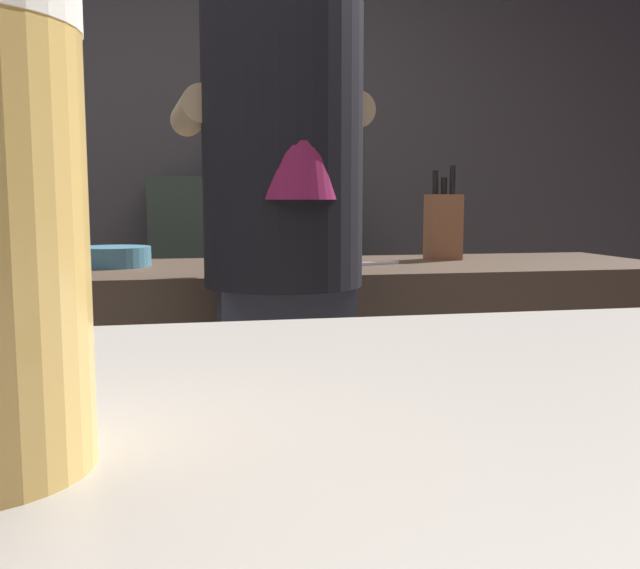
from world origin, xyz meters
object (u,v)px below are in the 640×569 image
object	(u,v)px
chefs_knife	(360,264)
bottle_hot_sauce	(223,155)
mixing_bowl	(113,257)
knife_block	(443,225)
bottle_soy	(299,158)
bartender	(283,249)
bottle_vinegar	(318,163)

from	to	relation	value
chefs_knife	bottle_hot_sauce	xyz separation A→B (m)	(-0.29, 1.35, 0.38)
mixing_bowl	bottle_hot_sauce	distance (m)	1.35
knife_block	bottle_hot_sauce	xyz separation A→B (m)	(-0.59, 1.20, 0.28)
chefs_knife	mixing_bowl	bearing A→B (deg)	152.84
chefs_knife	bottle_soy	bearing A→B (deg)	69.57
bartender	bottle_vinegar	bearing A→B (deg)	-18.48
knife_block	bottle_vinegar	world-z (taller)	bottle_vinegar
bottle_vinegar	bottle_hot_sauce	xyz separation A→B (m)	(-0.41, 0.16, 0.04)
knife_block	bottle_soy	bearing A→B (deg)	102.15
bartender	mixing_bowl	bearing A→B (deg)	33.13
bartender	bottle_vinegar	xyz separation A→B (m)	(0.39, 1.60, 0.27)
bottle_hot_sauce	bottle_soy	bearing A→B (deg)	-8.07
mixing_bowl	bottle_hot_sauce	world-z (taller)	bottle_hot_sauce
bartender	bottle_hot_sauce	xyz separation A→B (m)	(-0.01, 1.76, 0.31)
bartender	chefs_knife	distance (m)	0.50
bottle_hot_sauce	bottle_vinegar	bearing A→B (deg)	-21.94
bottle_soy	bottle_vinegar	bearing A→B (deg)	-61.15
knife_block	chefs_knife	xyz separation A→B (m)	(-0.30, -0.15, -0.10)
chefs_knife	knife_block	bearing A→B (deg)	8.18
knife_block	bottle_vinegar	size ratio (longest dim) A/B	1.67
mixing_bowl	bottle_vinegar	world-z (taller)	bottle_vinegar
bartender	knife_block	bearing A→B (deg)	-50.82
mixing_bowl	bottle_soy	size ratio (longest dim) A/B	0.84
bartender	bottle_vinegar	distance (m)	1.67
knife_block	bottle_soy	world-z (taller)	bottle_soy
bartender	mixing_bowl	xyz separation A→B (m)	(-0.40, 0.51, -0.05)
bartender	bottle_soy	world-z (taller)	bartender
mixing_bowl	bottle_hot_sauce	xyz separation A→B (m)	(0.38, 1.25, 0.36)
knife_block	bottle_vinegar	bearing A→B (deg)	100.10
chefs_knife	bottle_vinegar	xyz separation A→B (m)	(0.11, 1.19, 0.35)
knife_block	bottle_vinegar	xyz separation A→B (m)	(-0.19, 1.04, 0.24)
bottle_vinegar	bottle_soy	bearing A→B (deg)	118.85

